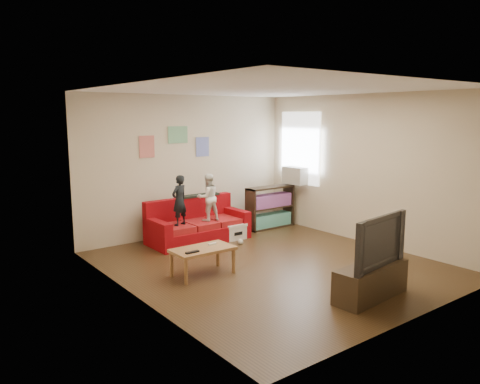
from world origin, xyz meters
TOP-DOWN VIEW (x-y plane):
  - room_shell at (0.00, 0.00)m, footprint 4.52×5.02m
  - sofa at (-0.16, 1.92)m, footprint 1.85×0.85m
  - child_a at (-0.61, 1.76)m, footprint 0.37×0.30m
  - child_b at (-0.01, 1.76)m, footprint 0.45×0.37m
  - coffee_table at (-1.11, 0.24)m, footprint 0.90×0.50m
  - remote at (-1.36, 0.12)m, footprint 0.21×0.05m
  - game_controller at (-0.91, 0.29)m, footprint 0.14×0.04m
  - bookshelf at (1.60, 1.87)m, footprint 1.08×0.32m
  - window at (2.22, 1.65)m, footprint 0.04×1.08m
  - ac_unit at (2.10, 1.65)m, footprint 0.28×0.55m
  - artwork_left at (-0.85, 2.48)m, footprint 0.30×0.01m
  - artwork_center at (-0.20, 2.48)m, footprint 0.42×0.01m
  - artwork_right at (0.35, 2.48)m, footprint 0.30×0.01m
  - file_box at (0.45, 1.60)m, footprint 0.43×0.33m
  - tv_stand at (0.13, -1.80)m, footprint 1.18×0.48m
  - television at (0.13, -1.80)m, footprint 1.15×0.31m
  - tissue at (0.33, 1.21)m, footprint 0.12×0.12m

SIDE VIEW (x-z plane):
  - tissue at x=0.33m, z-range 0.00..0.10m
  - file_box at x=0.45m, z-range 0.00..0.30m
  - tv_stand at x=0.13m, z-range 0.00..0.43m
  - sofa at x=-0.16m, z-range -0.13..0.68m
  - coffee_table at x=-1.11m, z-range 0.15..0.55m
  - bookshelf at x=1.60m, z-range -0.05..0.82m
  - remote at x=-1.36m, z-range 0.41..0.43m
  - game_controller at x=-0.91m, z-range 0.41..0.44m
  - television at x=0.13m, z-range 0.43..1.09m
  - child_b at x=-0.01m, z-range 0.39..1.26m
  - child_a at x=-0.61m, z-range 0.39..1.28m
  - ac_unit at x=2.10m, z-range 0.91..1.26m
  - room_shell at x=0.00m, z-range -0.01..2.71m
  - window at x=2.22m, z-range 0.90..2.38m
  - artwork_right at x=0.35m, z-range 1.51..1.89m
  - artwork_left at x=-0.85m, z-range 1.55..1.95m
  - artwork_center at x=-0.20m, z-range 1.79..2.11m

